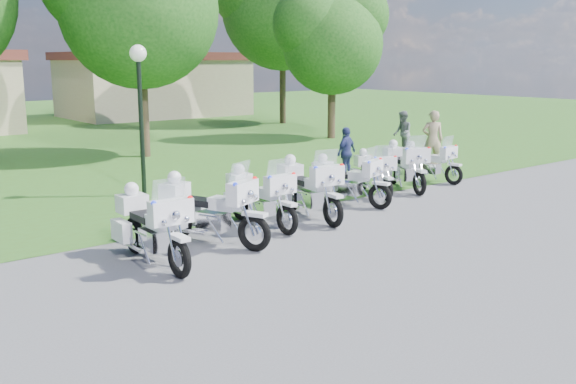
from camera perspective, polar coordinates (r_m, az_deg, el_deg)
ground at (r=12.83m, az=5.31°, el=-4.70°), size 100.00×100.00×0.00m
motorcycle_0 at (r=11.74m, az=-12.08°, el=-2.92°), size 0.83×2.49×1.67m
motorcycle_1 at (r=12.76m, az=-7.15°, el=-1.48°), size 1.48×2.40×1.72m
motorcycle_2 at (r=14.08m, az=-2.62°, el=-0.40°), size 0.79×2.36×1.59m
motorcycle_3 at (r=14.82m, az=1.74°, el=0.39°), size 1.04×2.51×1.69m
motorcycle_4 at (r=16.25m, az=5.22°, el=1.10°), size 1.16×2.21×1.52m
motorcycle_5 at (r=17.60m, az=7.54°, el=1.73°), size 1.18×2.03×1.43m
motorcycle_6 at (r=18.49m, az=10.25°, el=2.35°), size 1.36×2.26×1.61m
motorcycle_7 at (r=19.86m, az=12.40°, el=2.67°), size 0.81×2.12×1.42m
lamp_post at (r=17.40m, az=-13.08°, el=9.47°), size 0.44×0.44×3.99m
tree_3 at (r=30.12m, az=3.88°, el=13.82°), size 5.40×4.61×7.20m
building_east at (r=43.54m, az=-11.81°, el=9.38°), size 11.44×7.28×4.10m
bystander_a at (r=22.11m, az=12.72°, el=4.54°), size 0.84×0.82×1.95m
bystander_b at (r=25.02m, az=10.12°, el=5.16°), size 1.01×1.05×1.71m
bystander_c at (r=19.91m, az=5.20°, el=3.49°), size 0.99×0.61×1.58m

